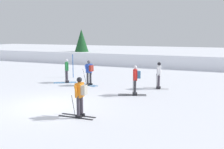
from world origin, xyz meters
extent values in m
plane|color=white|center=(0.00, 0.00, 0.00)|extent=(120.00, 120.00, 0.00)
cube|color=white|center=(0.00, 18.01, 0.67)|extent=(80.00, 6.12, 1.34)
cube|color=#237AC6|center=(-0.53, 4.83, 0.01)|extent=(1.57, 0.51, 0.02)
cube|color=#237AC6|center=(-0.46, 5.10, 0.01)|extent=(1.57, 0.51, 0.02)
cube|color=black|center=(-0.39, 4.79, 0.07)|extent=(0.28, 0.18, 0.10)
cube|color=black|center=(-0.31, 5.06, 0.07)|extent=(0.28, 0.18, 0.10)
cylinder|color=#2D2D33|center=(-0.39, 4.79, 0.55)|extent=(0.14, 0.14, 0.85)
cylinder|color=#2D2D33|center=(-0.31, 5.06, 0.55)|extent=(0.14, 0.14, 0.85)
cube|color=#284CB7|center=(-0.35, 4.92, 1.17)|extent=(0.33, 0.43, 0.60)
cylinder|color=#284CB7|center=(-0.43, 4.68, 1.16)|extent=(0.15, 0.27, 0.55)
cylinder|color=#284CB7|center=(-0.30, 5.17, 1.16)|extent=(0.15, 0.27, 0.55)
sphere|color=#4C4C56|center=(-0.35, 4.92, 1.60)|extent=(0.22, 0.22, 0.22)
cylinder|color=#38383D|center=(-0.53, 4.64, 0.59)|extent=(0.12, 0.35, 1.19)
cylinder|color=#38383D|center=(-0.36, 5.26, 0.59)|extent=(0.12, 0.35, 1.19)
cube|color=maroon|center=(-0.15, 4.86, 1.19)|extent=(0.25, 0.32, 0.40)
cube|color=black|center=(3.21, 3.30, 0.01)|extent=(1.55, 0.56, 0.02)
cube|color=black|center=(3.13, 3.57, 0.01)|extent=(1.55, 0.56, 0.02)
cube|color=black|center=(3.36, 3.35, 0.07)|extent=(0.28, 0.19, 0.10)
cube|color=black|center=(3.27, 3.62, 0.07)|extent=(0.28, 0.19, 0.10)
cylinder|color=#2D2D33|center=(3.36, 3.35, 0.55)|extent=(0.14, 0.14, 0.85)
cylinder|color=#2D2D33|center=(3.27, 3.62, 0.55)|extent=(0.14, 0.14, 0.85)
cube|color=red|center=(3.32, 3.48, 1.17)|extent=(0.34, 0.43, 0.60)
cylinder|color=red|center=(3.37, 3.24, 1.16)|extent=(0.16, 0.27, 0.55)
cylinder|color=red|center=(3.22, 3.71, 1.16)|extent=(0.16, 0.27, 0.55)
sphere|color=silver|center=(3.32, 3.48, 1.60)|extent=(0.22, 0.22, 0.22)
cylinder|color=#38383D|center=(3.31, 3.16, 0.57)|extent=(0.14, 0.37, 1.14)
cylinder|color=#38383D|center=(3.13, 3.75, 0.57)|extent=(0.14, 0.37, 1.14)
cube|color=teal|center=(3.52, 3.54, 1.19)|extent=(0.26, 0.32, 0.40)
cube|color=#237AC6|center=(-2.31, 4.98, 0.01)|extent=(1.42, 0.89, 0.02)
cube|color=#237AC6|center=(-2.46, 5.22, 0.01)|extent=(1.42, 0.89, 0.02)
cube|color=black|center=(-2.18, 5.06, 0.07)|extent=(0.28, 0.24, 0.10)
cube|color=black|center=(-2.33, 5.30, 0.07)|extent=(0.28, 0.24, 0.10)
cylinder|color=#38333D|center=(-2.18, 5.06, 0.55)|extent=(0.14, 0.14, 0.85)
cylinder|color=#38333D|center=(-2.33, 5.30, 0.55)|extent=(0.14, 0.14, 0.85)
cube|color=#23843D|center=(-2.26, 5.18, 1.17)|extent=(0.40, 0.45, 0.60)
cylinder|color=#23843D|center=(-2.15, 4.95, 1.16)|extent=(0.21, 0.27, 0.55)
cylinder|color=#23843D|center=(-2.40, 5.38, 1.16)|extent=(0.21, 0.27, 0.55)
sphere|color=silver|center=(-2.26, 5.18, 1.60)|extent=(0.22, 0.22, 0.22)
cylinder|color=#38383D|center=(-2.17, 4.84, 0.56)|extent=(0.19, 0.30, 1.13)
cylinder|color=#38383D|center=(-2.51, 5.41, 0.56)|extent=(0.19, 0.30, 1.13)
cube|color=silver|center=(4.11, 5.47, 0.01)|extent=(1.60, 0.24, 0.02)
cube|color=silver|center=(4.08, 5.75, 0.01)|extent=(1.60, 0.24, 0.02)
cube|color=black|center=(4.26, 5.49, 0.07)|extent=(0.27, 0.14, 0.10)
cube|color=black|center=(4.23, 5.77, 0.07)|extent=(0.27, 0.14, 0.10)
cylinder|color=#38333D|center=(4.26, 5.49, 0.55)|extent=(0.14, 0.14, 0.85)
cylinder|color=#38333D|center=(4.23, 5.77, 0.55)|extent=(0.14, 0.14, 0.85)
cube|color=white|center=(4.25, 5.63, 1.17)|extent=(0.27, 0.40, 0.60)
cylinder|color=white|center=(4.25, 5.38, 1.16)|extent=(0.11, 0.26, 0.55)
cylinder|color=white|center=(4.20, 5.87, 1.16)|extent=(0.11, 0.26, 0.55)
sphere|color=black|center=(4.25, 5.63, 1.60)|extent=(0.22, 0.22, 0.22)
cylinder|color=#38383D|center=(4.18, 5.28, 0.52)|extent=(0.05, 0.33, 1.04)
cylinder|color=#38383D|center=(4.11, 5.95, 0.52)|extent=(0.05, 0.33, 1.04)
cube|color=black|center=(2.10, -1.12, 0.01)|extent=(1.60, 0.13, 0.02)
cube|color=black|center=(2.10, -0.84, 0.01)|extent=(1.60, 0.13, 0.02)
cube|color=black|center=(2.25, -1.12, 0.07)|extent=(0.26, 0.13, 0.10)
cube|color=black|center=(2.25, -0.84, 0.07)|extent=(0.26, 0.13, 0.10)
cylinder|color=#38333D|center=(2.25, -1.12, 0.55)|extent=(0.14, 0.14, 0.85)
cylinder|color=#38333D|center=(2.25, -0.84, 0.55)|extent=(0.14, 0.14, 0.85)
cube|color=orange|center=(2.25, -0.98, 1.17)|extent=(0.25, 0.39, 0.60)
cylinder|color=orange|center=(2.24, -1.23, 1.16)|extent=(0.10, 0.26, 0.55)
cylinder|color=orange|center=(2.22, -0.73, 1.16)|extent=(0.10, 0.26, 0.55)
sphere|color=black|center=(2.25, -0.98, 1.60)|extent=(0.22, 0.22, 0.22)
cylinder|color=#38383D|center=(2.16, -1.33, 0.53)|extent=(0.03, 0.31, 1.06)
cylinder|color=#38383D|center=(2.14, -0.63, 0.53)|extent=(0.03, 0.31, 1.06)
cube|color=#B7B2A3|center=(2.46, -0.97, 1.19)|extent=(0.19, 0.28, 0.40)
cylinder|color=#1E56AD|center=(-2.95, 7.18, 0.93)|extent=(0.06, 0.06, 1.86)
cylinder|color=#513823|center=(-7.43, 16.78, 0.45)|extent=(0.26, 0.26, 0.90)
cone|color=#194C23|center=(-7.43, 16.78, 2.48)|extent=(1.95, 1.95, 3.16)
camera|label=1|loc=(7.11, -9.52, 3.44)|focal=38.86mm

